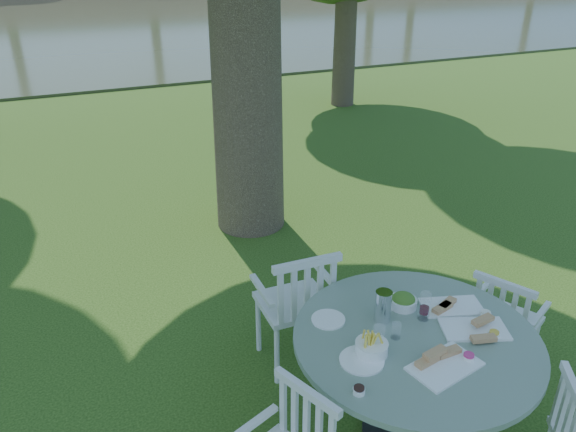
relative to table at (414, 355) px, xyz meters
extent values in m
plane|color=#1B380B|center=(-0.09, 1.52, -0.66)|extent=(140.00, 140.00, 0.00)
cylinder|color=black|center=(0.00, 0.00, -0.64)|extent=(0.56, 0.56, 0.04)
cylinder|color=black|center=(0.00, 0.00, -0.26)|extent=(0.12, 0.12, 0.72)
cylinder|color=slate|center=(0.00, 0.00, 0.12)|extent=(1.48, 1.48, 0.04)
cylinder|color=silver|center=(1.25, 0.17, -0.45)|extent=(0.03, 0.03, 0.42)
cylinder|color=silver|center=(1.08, 0.51, -0.45)|extent=(0.03, 0.03, 0.42)
cylinder|color=silver|center=(0.94, 0.02, -0.45)|extent=(0.03, 0.03, 0.42)
cylinder|color=silver|center=(0.77, 0.36, -0.45)|extent=(0.03, 0.03, 0.42)
cube|color=silver|center=(1.01, 0.27, -0.22)|extent=(0.55, 0.56, 0.04)
cube|color=silver|center=(0.84, 0.19, -0.02)|extent=(0.23, 0.41, 0.43)
cylinder|color=silver|center=(-0.14, 1.18, -0.41)|extent=(0.04, 0.04, 0.49)
cylinder|color=silver|center=(-0.58, 1.18, -0.41)|extent=(0.04, 0.04, 0.49)
cylinder|color=silver|center=(-0.15, 0.78, -0.41)|extent=(0.04, 0.04, 0.49)
cylinder|color=silver|center=(-0.58, 0.79, -0.41)|extent=(0.04, 0.04, 0.49)
cube|color=silver|center=(-0.36, 0.98, -0.14)|extent=(0.51, 0.47, 0.04)
cube|color=silver|center=(-0.37, 0.76, 0.09)|extent=(0.51, 0.05, 0.51)
cube|color=silver|center=(-0.83, -0.21, 0.00)|extent=(0.20, 0.43, 0.45)
cube|color=silver|center=(0.44, -0.75, -0.01)|extent=(0.26, 0.39, 0.44)
cube|color=white|center=(-0.02, -0.29, 0.15)|extent=(0.44, 0.32, 0.01)
cube|color=white|center=(0.35, -0.09, 0.15)|extent=(0.45, 0.35, 0.02)
cube|color=white|center=(0.38, 0.16, 0.15)|extent=(0.43, 0.32, 0.02)
cylinder|color=white|center=(-0.41, -0.06, 0.15)|extent=(0.25, 0.25, 0.01)
cylinder|color=white|center=(-0.41, 0.35, 0.15)|extent=(0.21, 0.21, 0.01)
cylinder|color=white|center=(-0.33, -0.02, 0.18)|extent=(0.19, 0.19, 0.07)
cylinder|color=white|center=(0.09, 0.29, 0.17)|extent=(0.18, 0.18, 0.06)
cylinder|color=silver|center=(-0.11, 0.22, 0.25)|extent=(0.10, 0.10, 0.21)
cylinder|color=white|center=(0.14, 0.13, 0.24)|extent=(0.07, 0.07, 0.19)
cylinder|color=white|center=(-0.12, 0.04, 0.19)|extent=(0.06, 0.06, 0.10)
cylinder|color=white|center=(-0.25, 0.03, 0.20)|extent=(0.07, 0.07, 0.12)
cylinder|color=white|center=(0.14, -0.29, 0.16)|extent=(0.07, 0.07, 0.03)
cylinder|color=white|center=(0.42, -0.19, 0.16)|extent=(0.07, 0.07, 0.03)
cylinder|color=white|center=(0.51, -0.01, 0.16)|extent=(0.07, 0.07, 0.03)
cylinder|color=white|center=(-0.55, -0.27, 0.16)|extent=(0.07, 0.07, 0.03)
cube|color=#323921|center=(-0.09, 24.52, -0.66)|extent=(100.00, 28.00, 0.12)
camera|label=1|loc=(-1.78, -2.17, 2.26)|focal=35.00mm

